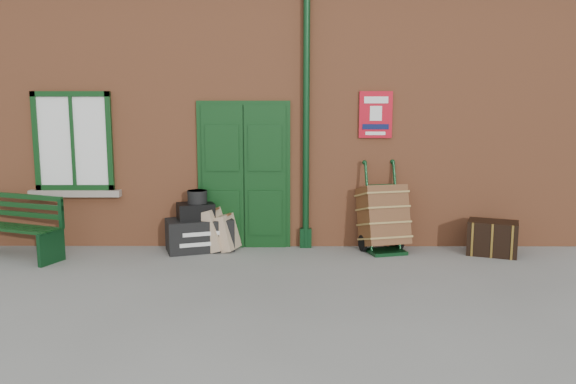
{
  "coord_description": "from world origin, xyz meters",
  "views": [
    {
      "loc": [
        0.41,
        -7.08,
        2.18
      ],
      "look_at": [
        0.38,
        0.6,
        1.0
      ],
      "focal_mm": 35.0,
      "sensor_mm": 36.0,
      "label": 1
    }
  ],
  "objects_px": {
    "bench": "(14,225)",
    "houdini_trunk": "(200,235)",
    "dark_trunk": "(492,238)",
    "porter_trolley": "(383,217)"
  },
  "relations": [
    {
      "from": "bench",
      "to": "porter_trolley",
      "type": "height_order",
      "value": "porter_trolley"
    },
    {
      "from": "porter_trolley",
      "to": "dark_trunk",
      "type": "relative_size",
      "value": 1.92
    },
    {
      "from": "bench",
      "to": "houdini_trunk",
      "type": "bearing_deg",
      "value": 29.81
    },
    {
      "from": "bench",
      "to": "houdini_trunk",
      "type": "relative_size",
      "value": 1.64
    },
    {
      "from": "houdini_trunk",
      "to": "dark_trunk",
      "type": "bearing_deg",
      "value": -21.94
    },
    {
      "from": "bench",
      "to": "dark_trunk",
      "type": "distance_m",
      "value": 6.99
    },
    {
      "from": "bench",
      "to": "dark_trunk",
      "type": "bearing_deg",
      "value": 22.44
    },
    {
      "from": "porter_trolley",
      "to": "dark_trunk",
      "type": "height_order",
      "value": "porter_trolley"
    },
    {
      "from": "bench",
      "to": "dark_trunk",
      "type": "xyz_separation_m",
      "value": [
        6.98,
        0.18,
        -0.23
      ]
    },
    {
      "from": "bench",
      "to": "dark_trunk",
      "type": "relative_size",
      "value": 2.29
    }
  ]
}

